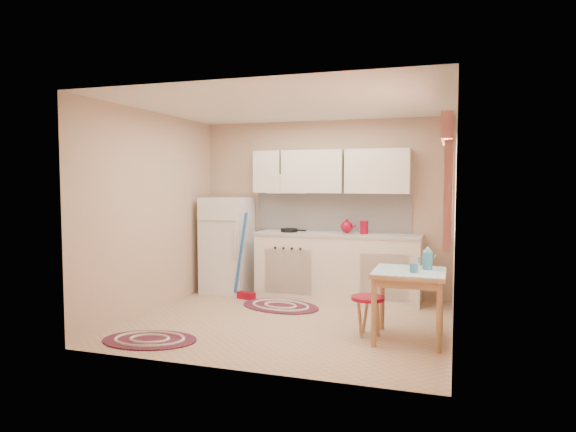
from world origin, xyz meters
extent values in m
plane|color=tan|center=(0.00, 0.00, 0.00)|extent=(3.60, 3.60, 0.00)
cube|color=silver|center=(0.00, 0.00, 2.50)|extent=(3.60, 3.20, 0.04)
cube|color=tan|center=(0.00, 1.60, 1.25)|extent=(3.60, 0.04, 2.50)
cube|color=tan|center=(0.00, -1.60, 1.25)|extent=(3.60, 0.04, 2.50)
cube|color=tan|center=(-1.80, 0.00, 1.25)|extent=(0.04, 3.20, 2.50)
cube|color=tan|center=(1.80, 0.00, 1.25)|extent=(0.04, 3.20, 2.50)
cube|color=white|center=(0.12, 1.59, 1.20)|extent=(2.25, 0.03, 0.55)
cube|color=silver|center=(0.12, 1.44, 1.77)|extent=(2.25, 0.33, 0.60)
cube|color=white|center=(1.78, -0.55, 1.55)|extent=(0.04, 0.85, 0.95)
cube|color=white|center=(-1.37, 1.25, 0.70)|extent=(0.65, 0.60, 1.40)
cube|color=silver|center=(0.28, 1.30, 0.44)|extent=(2.25, 0.60, 0.88)
cube|color=#B0AFA7|center=(0.28, 1.30, 0.90)|extent=(2.27, 0.62, 0.04)
cylinder|color=black|center=(-0.41, 1.25, 0.94)|extent=(0.26, 0.26, 0.05)
cylinder|color=maroon|center=(0.64, 1.30, 1.00)|extent=(0.12, 0.12, 0.16)
cube|color=tan|center=(1.37, -0.28, 0.36)|extent=(0.72, 0.72, 0.72)
cylinder|color=maroon|center=(0.94, -0.25, 0.21)|extent=(0.46, 0.46, 0.42)
cylinder|color=#296680|center=(1.42, -0.38, 0.77)|extent=(0.10, 0.10, 0.10)
camera|label=1|loc=(1.78, -5.60, 1.65)|focal=32.00mm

